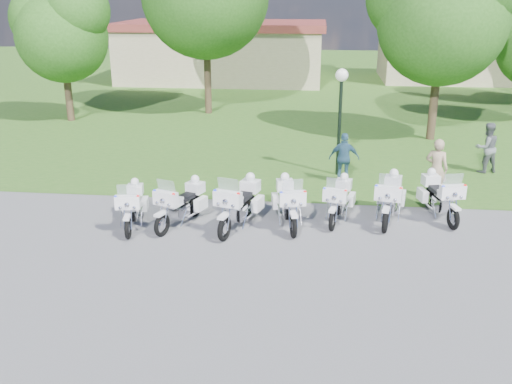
# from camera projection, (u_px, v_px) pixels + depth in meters

# --- Properties ---
(ground) EXTENTS (100.00, 100.00, 0.00)m
(ground) POSITION_uv_depth(u_px,v_px,m) (278.00, 243.00, 14.83)
(ground) COLOR #5E5E63
(ground) RESTS_ON ground
(grass_lawn) EXTENTS (100.00, 48.00, 0.01)m
(grass_lawn) POSITION_uv_depth(u_px,v_px,m) (306.00, 83.00, 40.13)
(grass_lawn) COLOR #31641F
(grass_lawn) RESTS_ON ground
(motorcycle_0) EXTENTS (0.91, 2.13, 1.44)m
(motorcycle_0) POSITION_uv_depth(u_px,v_px,m) (132.00, 205.00, 15.72)
(motorcycle_0) COLOR black
(motorcycle_0) RESTS_ON ground
(motorcycle_1) EXTENTS (1.25, 2.14, 1.51)m
(motorcycle_1) POSITION_uv_depth(u_px,v_px,m) (182.00, 203.00, 15.81)
(motorcycle_1) COLOR black
(motorcycle_1) RESTS_ON ground
(motorcycle_2) EXTENTS (1.22, 2.39, 1.64)m
(motorcycle_2) POSITION_uv_depth(u_px,v_px,m) (240.00, 203.00, 15.63)
(motorcycle_2) COLOR black
(motorcycle_2) RESTS_ON ground
(motorcycle_3) EXTENTS (1.05, 2.29, 1.55)m
(motorcycle_3) POSITION_uv_depth(u_px,v_px,m) (288.00, 202.00, 15.83)
(motorcycle_3) COLOR black
(motorcycle_3) RESTS_ON ground
(motorcycle_4) EXTENTS (1.00, 2.12, 1.44)m
(motorcycle_4) POSITION_uv_depth(u_px,v_px,m) (339.00, 199.00, 16.19)
(motorcycle_4) COLOR black
(motorcycle_4) RESTS_ON ground
(motorcycle_5) EXTENTS (1.08, 2.33, 1.59)m
(motorcycle_5) POSITION_uv_depth(u_px,v_px,m) (390.00, 198.00, 16.12)
(motorcycle_5) COLOR black
(motorcycle_5) RESTS_ON ground
(motorcycle_6) EXTENTS (1.07, 2.25, 1.53)m
(motorcycle_6) POSITION_uv_depth(u_px,v_px,m) (440.00, 196.00, 16.35)
(motorcycle_6) COLOR black
(motorcycle_6) RESTS_ON ground
(lamp_post) EXTENTS (0.44, 0.44, 3.73)m
(lamp_post) POSITION_uv_depth(u_px,v_px,m) (341.00, 95.00, 19.36)
(lamp_post) COLOR black
(lamp_post) RESTS_ON ground
(tree_0) EXTENTS (5.11, 4.36, 6.81)m
(tree_0) POSITION_uv_depth(u_px,v_px,m) (61.00, 28.00, 27.27)
(tree_0) COLOR #38281C
(tree_0) RESTS_ON ground
(tree_2) EXTENTS (6.26, 5.34, 8.34)m
(tree_2) POSITION_uv_depth(u_px,v_px,m) (442.00, 8.00, 23.36)
(tree_2) COLOR #38281C
(tree_2) RESTS_ON ground
(building_west) EXTENTS (14.56, 8.32, 4.10)m
(building_west) POSITION_uv_depth(u_px,v_px,m) (223.00, 51.00, 40.99)
(building_west) COLOR tan
(building_west) RESTS_ON ground
(building_east) EXTENTS (11.44, 7.28, 4.10)m
(building_east) POSITION_uv_depth(u_px,v_px,m) (460.00, 51.00, 41.13)
(building_east) COLOR tan
(building_east) RESTS_ON ground
(bystander_a) EXTENTS (0.82, 0.69, 1.91)m
(bystander_a) POSITION_uv_depth(u_px,v_px,m) (436.00, 169.00, 17.71)
(bystander_a) COLOR tan
(bystander_a) RESTS_ON ground
(bystander_b) EXTENTS (1.06, 0.94, 1.81)m
(bystander_b) POSITION_uv_depth(u_px,v_px,m) (487.00, 148.00, 20.28)
(bystander_b) COLOR slate
(bystander_b) RESTS_ON ground
(bystander_c) EXTENTS (1.02, 0.45, 1.72)m
(bystander_c) POSITION_uv_depth(u_px,v_px,m) (344.00, 158.00, 19.17)
(bystander_c) COLOR #345F7E
(bystander_c) RESTS_ON ground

